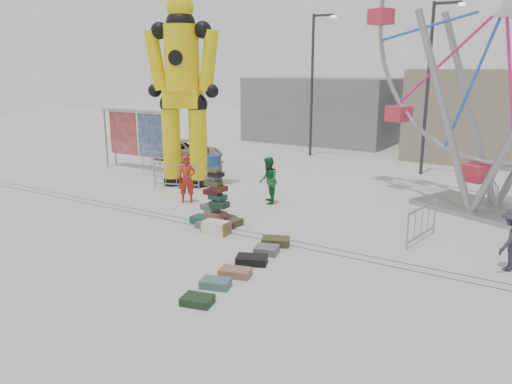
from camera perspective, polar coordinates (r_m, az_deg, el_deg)
The scene contains 27 objects.
ground at distance 15.49m, azimuth -5.06°, elevation -5.12°, with size 90.00×90.00×0.00m, color #9E9E99.
track_line_near at distance 15.94m, azimuth -3.76°, elevation -4.51°, with size 40.00×0.04×0.01m, color #47443F.
track_line_far at distance 16.25m, azimuth -2.93°, elevation -4.14°, with size 40.00×0.04×0.01m, color #47443F.
building_left at distance 36.89m, azimuth 8.31°, elevation 9.38°, with size 10.00×8.00×4.40m, color gray.
lamp_post_right at distance 25.31m, azimuth 19.28°, elevation 11.91°, with size 1.41×0.25×8.00m.
lamp_post_left at distance 29.55m, azimuth 6.60°, elevation 12.76°, with size 1.41×0.25×8.00m.
suitcase_tower at distance 16.49m, azimuth -4.64°, elevation -1.54°, with size 1.66×1.46×2.34m.
crash_test_dummy at distance 21.78m, azimuth -8.37°, elevation 12.01°, with size 3.26×1.63×8.28m.
ferris_wheel at distance 19.29m, azimuth 26.39°, elevation 16.01°, with size 10.09×4.35×12.60m.
banner_scaffold at distance 26.03m, azimuth -13.45°, elevation 7.45°, with size 4.18×0.76×3.02m.
steamer_trunk at distance 15.73m, azimuth -4.60°, elevation -4.04°, with size 0.85×0.49×0.40m, color silver.
row_case_0 at distance 14.69m, azimuth 2.26°, elevation -5.67°, with size 0.80×0.53×0.23m, color #3F3F1F.
row_case_1 at distance 14.06m, azimuth 1.22°, elevation -6.62°, with size 0.63×0.57×0.21m, color slate.
row_case_2 at distance 13.35m, azimuth -0.50°, elevation -7.76°, with size 0.81×0.53×0.21m, color black.
row_case_3 at distance 12.62m, azimuth -2.39°, elevation -9.15°, with size 0.77×0.47×0.19m, color #92614A.
row_case_4 at distance 12.04m, azimuth -4.65°, elevation -10.36°, with size 0.69×0.46×0.20m, color #4A656A.
row_case_5 at distance 11.29m, azimuth -6.71°, elevation -12.18°, with size 0.68×0.49×0.18m, color #1A2F1B.
barricade_dummy_a at distance 25.09m, azimuth -10.97°, elevation 3.37°, with size 2.00×0.10×1.10m, color gray, non-canonical shape.
barricade_dummy_b at distance 23.01m, azimuth -10.02°, elevation 2.46°, with size 2.00×0.10×1.10m, color gray, non-canonical shape.
barricade_dummy_c at distance 21.75m, azimuth -9.10°, elevation 1.84°, with size 2.00×0.10×1.10m, color gray, non-canonical shape.
barricade_wheel_front at distance 15.70m, azimuth 18.41°, elevation -3.42°, with size 2.00×0.10×1.10m, color gray, non-canonical shape.
barricade_wheel_back at distance 20.13m, azimuth 25.40°, elevation -0.33°, with size 2.00×0.10×1.10m, color gray, non-canonical shape.
pedestrian_red at distance 19.28m, azimuth -7.91°, elevation 1.46°, with size 0.67×0.44×1.84m, color maroon.
pedestrian_green at distance 18.99m, azimuth 1.41°, elevation 1.33°, with size 0.87×0.68×1.79m, color #175C2A.
pedestrian_black at distance 22.81m, azimuth -5.66°, elevation 3.13°, with size 0.93×0.39×1.58m, color black.
pedestrian_grey at distance 14.30m, azimuth 27.13°, elevation -4.88°, with size 1.04×0.60×1.62m, color #262733.
parked_suv at distance 28.19m, azimuth -7.81°, elevation 4.70°, with size 1.92×4.17×1.16m, color #8D7E5B.
Camera 1 is at (8.91, -11.62, 5.04)m, focal length 35.00 mm.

